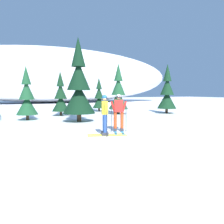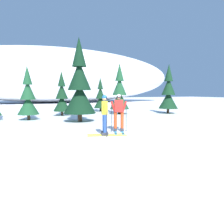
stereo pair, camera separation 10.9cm
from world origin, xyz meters
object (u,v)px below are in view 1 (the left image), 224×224
Objects in this scene: pine_tree_left at (27,97)px; pine_tree_center_right at (99,97)px; pine_tree_center at (79,87)px; pine_tree_far_right at (167,93)px; skier_red_jacket at (119,112)px; skier_yellow_jacket at (105,115)px; pine_tree_right at (118,93)px; pine_tree_center_left at (61,97)px.

pine_tree_left is 1.11× the size of pine_tree_center_right.
pine_tree_center is 1.61× the size of pine_tree_center_right.
pine_tree_far_right is (11.21, -0.11, 0.28)m from pine_tree_left.
skier_red_jacket is 9.74m from pine_tree_far_right.
pine_tree_center reaches higher than skier_yellow_jacket.
pine_tree_center reaches higher than pine_tree_center_right.
skier_red_jacket is at bearing -115.70° from pine_tree_right.
pine_tree_center is (2.89, -2.14, 0.67)m from pine_tree_left.
pine_tree_center_left is at bearing 98.01° from skier_red_jacket.
skier_red_jacket is at bearing -141.17° from pine_tree_far_right.
pine_tree_far_right reaches higher than pine_tree_center_left.
skier_red_jacket is 7.21m from pine_tree_left.
pine_tree_center_left is 8.90m from pine_tree_far_right.
pine_tree_center_right is at bearing 59.43° from pine_tree_center.
pine_tree_center is at bearing -166.32° from pine_tree_far_right.
pine_tree_center_right reaches higher than skier_red_jacket.
pine_tree_center_right is at bearing 29.51° from pine_tree_center_left.
pine_tree_right reaches higher than skier_red_jacket.
pine_tree_center is at bearing -143.21° from pine_tree_right.
pine_tree_center is 1.23× the size of pine_tree_far_right.
pine_tree_right reaches higher than pine_tree_center_left.
pine_tree_left is 0.84× the size of pine_tree_far_right.
pine_tree_center_left is at bearing -150.49° from pine_tree_center_right.
pine_tree_right is at bearing 64.30° from skier_red_jacket.
skier_red_jacket is 0.41× the size of pine_tree_far_right.
skier_yellow_jacket is 0.33× the size of pine_tree_center.
pine_tree_center_right is at bearing 100.38° from pine_tree_right.
pine_tree_center_right is at bearing 31.86° from pine_tree_left.
skier_yellow_jacket is at bearing -147.33° from skier_red_jacket.
pine_tree_right reaches higher than pine_tree_left.
pine_tree_center_right is at bearing 70.51° from skier_yellow_jacket.
pine_tree_left is at bearing 111.79° from skier_yellow_jacket.
pine_tree_right is (4.41, 7.82, 0.87)m from skier_yellow_jacket.
pine_tree_right is at bearing -9.44° from pine_tree_center_left.
skier_yellow_jacket is at bearing -119.40° from pine_tree_right.
pine_tree_far_right reaches higher than skier_yellow_jacket.
pine_tree_far_right reaches higher than pine_tree_right.
skier_yellow_jacket is 11.54m from pine_tree_center_right.
pine_tree_left reaches higher than pine_tree_center_left.
skier_yellow_jacket is at bearing -92.18° from pine_tree_center.
pine_tree_right is (3.48, 7.22, 0.85)m from skier_red_jacket.
skier_red_jacket is 4.32m from pine_tree_center.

